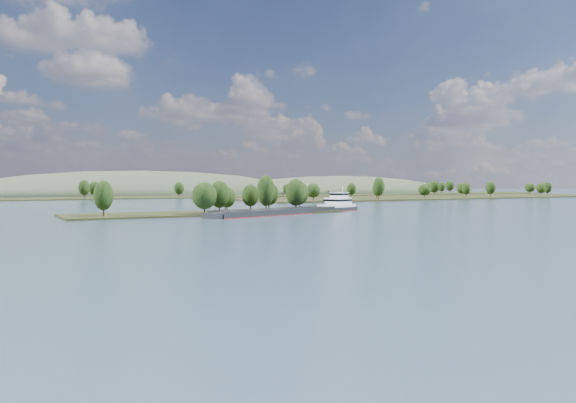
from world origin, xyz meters
TOP-DOWN VIEW (x-y plane):
  - ground at (0.00, 120.00)m, footprint 1800.00×1800.00m
  - tree_island at (8.00, 178.68)m, footprint 100.00×31.50m
  - right_bank at (231.32, 299.68)m, footprint 320.00×90.00m
  - back_shoreline at (8.36, 399.85)m, footprint 900.00×60.00m
  - hill_east at (260.00, 470.00)m, footprint 260.00×140.00m
  - hill_west at (60.00, 500.00)m, footprint 320.00×160.00m
  - cargo_barge at (32.57, 168.49)m, footprint 74.90×33.95m

SIDE VIEW (x-z plane):
  - ground at x=0.00m, z-range 0.00..0.00m
  - hill_east at x=260.00m, z-range -18.00..18.00m
  - hill_west at x=60.00m, z-range -22.00..22.00m
  - back_shoreline at x=8.36m, z-range -6.43..7.62m
  - right_bank at x=231.32m, z-range -6.80..8.65m
  - cargo_barge at x=32.57m, z-range -3.86..6.46m
  - tree_island at x=8.00m, z-range -3.38..11.62m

